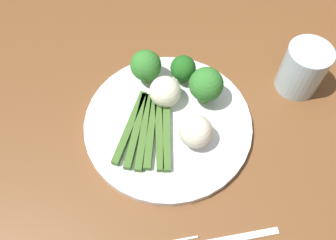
{
  "coord_description": "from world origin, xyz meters",
  "views": [
    {
      "loc": [
        -0.28,
        0.08,
        1.28
      ],
      "look_at": [
        0.01,
        0.01,
        0.77
      ],
      "focal_mm": 37.46,
      "sensor_mm": 36.0,
      "label": 1
    }
  ],
  "objects_px": {
    "plate": "(168,124)",
    "broccoli_right": "(146,66)",
    "dining_table": "(172,154)",
    "asparagus_bundle": "(148,130)",
    "broccoli_back_right": "(206,85)",
    "cauliflower_near_fork": "(167,91)",
    "cauliflower_mid": "(196,132)",
    "broccoli_front": "(183,68)",
    "water_glass": "(303,69)"
  },
  "relations": [
    {
      "from": "plate",
      "to": "broccoli_front",
      "type": "bearing_deg",
      "value": -30.72
    },
    {
      "from": "plate",
      "to": "broccoli_back_right",
      "type": "distance_m",
      "value": 0.09
    },
    {
      "from": "cauliflower_near_fork",
      "to": "cauliflower_mid",
      "type": "bearing_deg",
      "value": -163.82
    },
    {
      "from": "plate",
      "to": "cauliflower_mid",
      "type": "height_order",
      "value": "cauliflower_mid"
    },
    {
      "from": "dining_table",
      "to": "asparagus_bundle",
      "type": "height_order",
      "value": "asparagus_bundle"
    },
    {
      "from": "asparagus_bundle",
      "to": "cauliflower_mid",
      "type": "height_order",
      "value": "cauliflower_mid"
    },
    {
      "from": "cauliflower_near_fork",
      "to": "plate",
      "type": "bearing_deg",
      "value": 168.05
    },
    {
      "from": "asparagus_bundle",
      "to": "cauliflower_mid",
      "type": "distance_m",
      "value": 0.08
    },
    {
      "from": "asparagus_bundle",
      "to": "broccoli_right",
      "type": "distance_m",
      "value": 0.12
    },
    {
      "from": "dining_table",
      "to": "plate",
      "type": "bearing_deg",
      "value": 26.7
    },
    {
      "from": "broccoli_back_right",
      "to": "water_glass",
      "type": "distance_m",
      "value": 0.18
    },
    {
      "from": "plate",
      "to": "cauliflower_near_fork",
      "type": "xyz_separation_m",
      "value": [
        0.04,
        -0.01,
        0.03
      ]
    },
    {
      "from": "broccoli_right",
      "to": "cauliflower_mid",
      "type": "height_order",
      "value": "broccoli_right"
    },
    {
      "from": "dining_table",
      "to": "broccoli_right",
      "type": "xyz_separation_m",
      "value": [
        0.11,
        0.02,
        0.15
      ]
    },
    {
      "from": "cauliflower_near_fork",
      "to": "cauliflower_mid",
      "type": "xyz_separation_m",
      "value": [
        -0.09,
        -0.03,
        0.0
      ]
    },
    {
      "from": "broccoli_back_right",
      "to": "plate",
      "type": "bearing_deg",
      "value": 112.2
    },
    {
      "from": "asparagus_bundle",
      "to": "cauliflower_near_fork",
      "type": "bearing_deg",
      "value": 158.72
    },
    {
      "from": "plate",
      "to": "broccoli_right",
      "type": "distance_m",
      "value": 0.11
    },
    {
      "from": "water_glass",
      "to": "broccoli_right",
      "type": "bearing_deg",
      "value": 75.59
    },
    {
      "from": "plate",
      "to": "water_glass",
      "type": "distance_m",
      "value": 0.26
    },
    {
      "from": "dining_table",
      "to": "asparagus_bundle",
      "type": "bearing_deg",
      "value": 89.79
    },
    {
      "from": "plate",
      "to": "cauliflower_near_fork",
      "type": "height_order",
      "value": "cauliflower_near_fork"
    },
    {
      "from": "broccoli_front",
      "to": "broccoli_back_right",
      "type": "relative_size",
      "value": 0.78
    },
    {
      "from": "dining_table",
      "to": "broccoli_back_right",
      "type": "relative_size",
      "value": 18.74
    },
    {
      "from": "cauliflower_mid",
      "to": "broccoli_front",
      "type": "bearing_deg",
      "value": -6.07
    },
    {
      "from": "dining_table",
      "to": "plate",
      "type": "xyz_separation_m",
      "value": [
        0.01,
        0.01,
        0.1
      ]
    },
    {
      "from": "asparagus_bundle",
      "to": "plate",
      "type": "bearing_deg",
      "value": 126.34
    },
    {
      "from": "asparagus_bundle",
      "to": "cauliflower_near_fork",
      "type": "distance_m",
      "value": 0.08
    },
    {
      "from": "asparagus_bundle",
      "to": "broccoli_right",
      "type": "height_order",
      "value": "broccoli_right"
    },
    {
      "from": "broccoli_front",
      "to": "cauliflower_mid",
      "type": "xyz_separation_m",
      "value": [
        -0.13,
        0.01,
        -0.0
      ]
    },
    {
      "from": "broccoli_front",
      "to": "cauliflower_mid",
      "type": "bearing_deg",
      "value": 173.93
    },
    {
      "from": "asparagus_bundle",
      "to": "cauliflower_mid",
      "type": "xyz_separation_m",
      "value": [
        -0.03,
        -0.07,
        0.02
      ]
    },
    {
      "from": "broccoli_back_right",
      "to": "cauliflower_mid",
      "type": "relative_size",
      "value": 1.32
    },
    {
      "from": "dining_table",
      "to": "cauliflower_near_fork",
      "type": "bearing_deg",
      "value": -3.33
    },
    {
      "from": "cauliflower_near_fork",
      "to": "dining_table",
      "type": "bearing_deg",
      "value": 176.67
    },
    {
      "from": "cauliflower_near_fork",
      "to": "water_glass",
      "type": "distance_m",
      "value": 0.25
    },
    {
      "from": "cauliflower_mid",
      "to": "broccoli_right",
      "type": "bearing_deg",
      "value": 19.4
    },
    {
      "from": "plate",
      "to": "broccoli_back_right",
      "type": "bearing_deg",
      "value": -67.8
    },
    {
      "from": "asparagus_bundle",
      "to": "broccoli_front",
      "type": "bearing_deg",
      "value": 156.3
    },
    {
      "from": "dining_table",
      "to": "cauliflower_near_fork",
      "type": "distance_m",
      "value": 0.15
    },
    {
      "from": "broccoli_front",
      "to": "water_glass",
      "type": "xyz_separation_m",
      "value": [
        -0.05,
        -0.21,
        -0.0
      ]
    },
    {
      "from": "cauliflower_mid",
      "to": "asparagus_bundle",
      "type": "bearing_deg",
      "value": 65.43
    },
    {
      "from": "broccoli_back_right",
      "to": "broccoli_right",
      "type": "xyz_separation_m",
      "value": [
        0.07,
        0.09,
        -0.0
      ]
    },
    {
      "from": "broccoli_front",
      "to": "asparagus_bundle",
      "type": "bearing_deg",
      "value": 137.23
    },
    {
      "from": "asparagus_bundle",
      "to": "broccoli_back_right",
      "type": "xyz_separation_m",
      "value": [
        0.04,
        -0.11,
        0.04
      ]
    },
    {
      "from": "broccoli_front",
      "to": "cauliflower_mid",
      "type": "height_order",
      "value": "broccoli_front"
    },
    {
      "from": "plate",
      "to": "asparagus_bundle",
      "type": "distance_m",
      "value": 0.04
    },
    {
      "from": "broccoli_back_right",
      "to": "asparagus_bundle",
      "type": "bearing_deg",
      "value": 110.58
    },
    {
      "from": "cauliflower_mid",
      "to": "water_glass",
      "type": "height_order",
      "value": "water_glass"
    },
    {
      "from": "broccoli_back_right",
      "to": "water_glass",
      "type": "bearing_deg",
      "value": -90.6
    }
  ]
}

